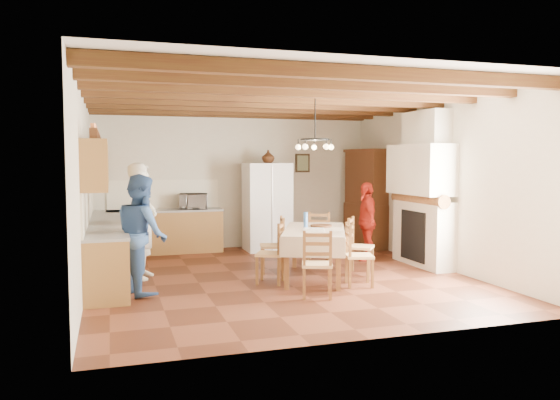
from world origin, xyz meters
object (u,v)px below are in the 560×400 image
object	(u,v)px
hutch	(367,198)
chair_end_far	(318,239)
person_woman_blue	(142,234)
person_woman_red	(367,221)
dining_table	(314,234)
chair_right_near	(359,255)
chair_left_near	(270,253)
refrigerator	(267,207)
chair_left_far	(272,245)
chair_right_far	(361,246)
chair_end_near	(317,263)
person_man	(143,221)
microwave	(194,201)

from	to	relation	value
hutch	chair_end_far	xyz separation A→B (m)	(-1.76, -1.58, -0.60)
person_woman_blue	person_woman_red	xyz separation A→B (m)	(4.27, 1.43, -0.11)
dining_table	chair_right_near	size ratio (longest dim) A/B	2.16
dining_table	chair_left_near	xyz separation A→B (m)	(-0.79, -0.12, -0.24)
refrigerator	chair_left_far	world-z (taller)	refrigerator
chair_left_near	chair_right_far	size ratio (longest dim) A/B	1.00
chair_left_near	person_woman_blue	size ratio (longest dim) A/B	0.56
hutch	chair_left_far	xyz separation A→B (m)	(-2.75, -1.99, -0.60)
chair_right_near	chair_end_near	size ratio (longest dim) A/B	1.00
chair_left_far	person_woman_red	size ratio (longest dim) A/B	0.64
chair_right_far	person_man	distance (m)	3.63
person_man	person_woman_blue	xyz separation A→B (m)	(-0.07, -1.03, -0.08)
dining_table	chair_end_near	world-z (taller)	chair_end_near
refrigerator	person_woman_blue	xyz separation A→B (m)	(-2.76, -3.09, -0.06)
dining_table	chair_end_far	bearing A→B (deg)	65.44
chair_left_far	person_woman_blue	distance (m)	2.38
chair_end_near	person_woman_blue	xyz separation A→B (m)	(-2.33, 0.95, 0.38)
dining_table	microwave	distance (m)	3.52
refrigerator	chair_left_near	world-z (taller)	refrigerator
person_woman_blue	microwave	distance (m)	3.60
chair_right_near	person_woman_blue	xyz separation A→B (m)	(-3.19, 0.51, 0.38)
person_woman_red	person_woman_blue	bearing A→B (deg)	-59.34
chair_left_near	chair_right_far	xyz separation A→B (m)	(1.64, 0.19, 0.00)
chair_right_near	person_man	world-z (taller)	person_man
person_woman_red	chair_right_near	bearing A→B (deg)	-16.97
chair_right_far	chair_end_far	size ratio (longest dim) A/B	1.00
chair_left_far	chair_right_near	distance (m)	1.66
refrigerator	chair_end_near	world-z (taller)	refrigerator
chair_left_far	microwave	distance (m)	2.79
chair_left_near	chair_left_far	xyz separation A→B (m)	(0.26, 0.75, 0.00)
chair_left_near	chair_right_near	world-z (taller)	same
dining_table	person_woman_blue	xyz separation A→B (m)	(-2.73, -0.20, 0.14)
chair_left_far	dining_table	bearing A→B (deg)	51.65
chair_left_far	person_woman_red	distance (m)	2.18
chair_left_far	chair_right_near	world-z (taller)	same
dining_table	person_woman_red	size ratio (longest dim) A/B	1.38
person_woman_blue	microwave	size ratio (longest dim) A/B	3.00
hutch	chair_end_near	xyz separation A→B (m)	(-2.63, -3.76, -0.60)
person_woman_blue	person_woman_red	size ratio (longest dim) A/B	1.15
hutch	chair_left_near	bearing A→B (deg)	-145.43
person_woman_blue	microwave	xyz separation A→B (m)	(1.24, 3.37, 0.20)
hutch	chair_left_near	distance (m)	4.11
chair_left_near	person_woman_red	bearing A→B (deg)	148.01
person_woman_red	refrigerator	bearing A→B (deg)	-125.50
dining_table	person_woman_red	distance (m)	1.98
chair_right_far	person_man	size ratio (longest dim) A/B	0.51
chair_left_near	chair_end_near	distance (m)	1.10
chair_left_near	person_man	bearing A→B (deg)	-89.17
chair_right_far	dining_table	bearing A→B (deg)	130.06
chair_right_near	microwave	size ratio (longest dim) A/B	1.67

